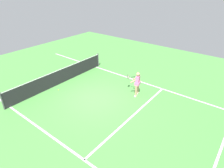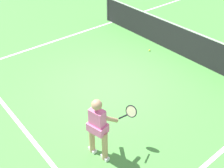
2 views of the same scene
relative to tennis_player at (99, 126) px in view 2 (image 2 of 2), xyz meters
The scene contains 7 objects.
ground_plane 2.76m from the tennis_player, 137.02° to the left, with size 24.59×24.59×0.00m, color #4C9342.
service_line_marking 2.31m from the tennis_player, 153.03° to the right, with size 7.23×0.10×0.01m, color white.
sideline_left_marking 5.88m from the tennis_player, 162.09° to the left, with size 0.10×16.91×0.01m, color white.
sideline_right_marking 2.60m from the tennis_player, 46.51° to the left, with size 0.10×16.91×0.01m, color white.
court_net 5.31m from the tennis_player, 111.24° to the left, with size 7.91×0.08×1.12m.
tennis_player is the anchor object (origin of this frame).
tennis_ball_near 5.11m from the tennis_player, 121.53° to the left, with size 0.07×0.07×0.07m, color #D1E533.
Camera 2 is at (5.35, -4.28, 4.93)m, focal length 45.13 mm.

